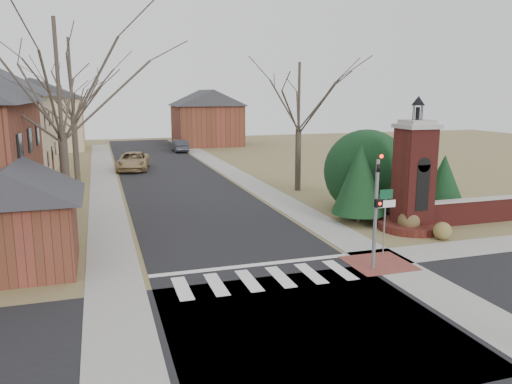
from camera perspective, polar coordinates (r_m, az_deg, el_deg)
name	(u,v)px	position (r m, az deg, el deg)	size (l,w,h in m)	color
ground	(272,287)	(17.58, 1.88, -10.81)	(120.00, 120.00, 0.00)	olive
main_street	(176,181)	(38.32, -9.15, 1.21)	(8.00, 70.00, 0.01)	black
cross_street	(307,325)	(15.03, 5.82, -14.85)	(120.00, 8.00, 0.01)	black
crosswalk_zone	(265,279)	(18.28, 1.03, -9.89)	(8.00, 2.20, 0.02)	silver
stop_bar	(253,265)	(19.62, -0.39, -8.38)	(8.00, 0.35, 0.02)	silver
sidewalk_right_main	(242,178)	(39.40, -1.65, 1.63)	(2.00, 60.00, 0.02)	gray
sidewalk_left	(104,185)	(37.93, -16.93, 0.76)	(2.00, 60.00, 0.02)	gray
curb_apron	(379,263)	(20.40, 13.85, -7.93)	(2.40, 2.40, 0.02)	brown
traffic_signal_pole	(376,203)	(19.11, 13.60, -1.20)	(0.28, 0.41, 4.50)	slate
sign_post	(385,209)	(21.08, 14.55, -1.86)	(0.90, 0.07, 2.75)	slate
brick_gate_monument	(413,186)	(25.35, 17.52, 0.65)	(3.20, 3.20, 6.47)	maroon
brick_garden_wall	(486,210)	(28.44, 24.79, -1.85)	(7.50, 0.50, 1.30)	maroon
garage_left	(16,213)	(20.54, -25.72, -2.15)	(4.80, 4.80, 4.29)	brown
house_distant_left	(37,113)	(63.73, -23.75, 8.21)	(10.80, 8.80, 8.53)	tan
house_distant_right	(207,116)	(64.83, -5.67, 8.60)	(8.80, 8.80, 7.30)	brown
evergreen_near	(360,179)	(26.05, 11.77, 1.51)	(2.80, 2.80, 4.10)	#473D33
evergreen_mid	(402,167)	(28.73, 16.38, 2.79)	(3.40, 3.40, 4.70)	#473D33
evergreen_far	(444,180)	(29.21, 20.65, 1.26)	(2.40, 2.40, 3.30)	#473D33
evergreen_mass	(366,168)	(29.06, 12.47, 2.68)	(4.80, 4.80, 4.80)	black
bare_tree_0	(57,68)	(24.42, -21.78, 13.05)	(8.05, 8.05, 11.15)	#473D33
bare_tree_1	(70,72)	(37.41, -20.48, 12.76)	(8.40, 8.40, 11.64)	#473D33
bare_tree_2	(72,88)	(50.39, -20.32, 11.06)	(7.35, 7.35, 10.19)	#473D33
bare_tree_3	(299,92)	(33.92, 4.96, 11.37)	(7.00, 7.00, 9.70)	#473D33
pickup_truck	(133,161)	(44.72, -13.87, 3.44)	(2.55, 5.53, 1.54)	#A08557
distant_car	(180,146)	(57.70, -8.72, 5.26)	(1.47, 4.23, 1.39)	#323339
dry_shrub_left	(409,221)	(25.15, 17.07, -3.22)	(1.06, 1.06, 1.06)	brown
dry_shrub_right	(443,231)	(24.35, 20.54, -4.20)	(0.83, 0.83, 0.83)	olive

